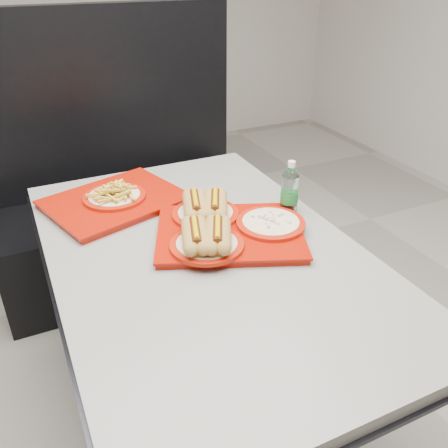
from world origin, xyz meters
name	(u,v)px	position (x,y,z in m)	size (l,w,h in m)	color
ground	(209,414)	(0.00, 0.00, 0.00)	(6.00, 6.00, 0.00)	gray
diner_table	(206,293)	(0.00, 0.00, 0.58)	(0.92, 1.42, 0.75)	black
booth_bench	(124,204)	(0.00, 1.09, 0.40)	(1.30, 0.57, 1.35)	black
tray_near	(224,226)	(0.09, 0.05, 0.79)	(0.56, 0.51, 0.10)	#921003
tray_far	(115,198)	(-0.17, 0.42, 0.78)	(0.54, 0.48, 0.09)	#921003
water_bottle	(290,191)	(0.36, 0.10, 0.83)	(0.06, 0.06, 0.19)	silver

